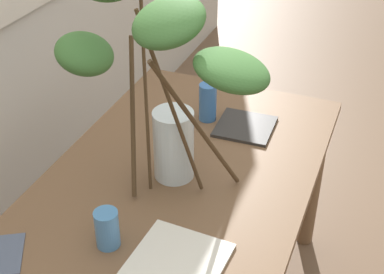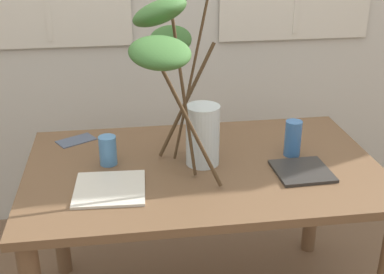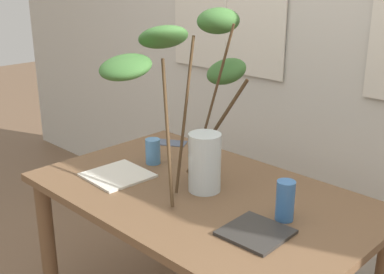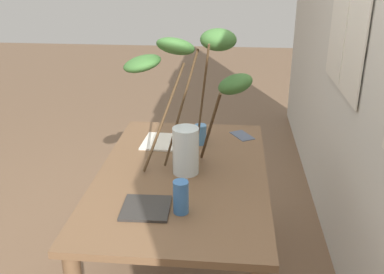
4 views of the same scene
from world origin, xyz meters
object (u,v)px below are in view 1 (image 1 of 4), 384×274
(drinking_glass_blue_left, at_px, (107,229))
(drinking_glass_blue_right, at_px, (208,102))
(plate_square_left, at_px, (177,262))
(plate_square_right, at_px, (245,127))
(vase_with_branches, at_px, (156,74))
(dining_table, at_px, (180,202))

(drinking_glass_blue_left, height_order, drinking_glass_blue_right, drinking_glass_blue_right)
(plate_square_left, bearing_deg, drinking_glass_blue_right, 13.93)
(plate_square_right, bearing_deg, vase_with_branches, 161.61)
(drinking_glass_blue_right, height_order, plate_square_right, drinking_glass_blue_right)
(dining_table, xyz_separation_m, drinking_glass_blue_left, (-0.37, 0.06, 0.17))
(plate_square_left, bearing_deg, dining_table, 21.82)
(plate_square_left, relative_size, plate_square_right, 1.21)
(drinking_glass_blue_left, relative_size, plate_square_left, 0.47)
(dining_table, relative_size, vase_with_branches, 1.89)
(drinking_glass_blue_left, bearing_deg, plate_square_right, -13.87)
(drinking_glass_blue_right, bearing_deg, dining_table, -174.32)
(plate_square_left, height_order, plate_square_right, plate_square_right)
(dining_table, distance_m, plate_square_right, 0.40)
(vase_with_branches, height_order, drinking_glass_blue_left, vase_with_branches)
(dining_table, bearing_deg, plate_square_left, -158.18)
(vase_with_branches, xyz_separation_m, drinking_glass_blue_left, (-0.29, 0.03, -0.35))
(vase_with_branches, bearing_deg, drinking_glass_blue_right, 0.68)
(drinking_glass_blue_left, height_order, plate_square_left, drinking_glass_blue_left)
(drinking_glass_blue_left, xyz_separation_m, plate_square_left, (0.00, -0.21, -0.05))
(vase_with_branches, xyz_separation_m, plate_square_left, (-0.28, -0.18, -0.41))
(dining_table, height_order, drinking_glass_blue_left, drinking_glass_blue_left)
(drinking_glass_blue_right, bearing_deg, plate_square_left, -166.07)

